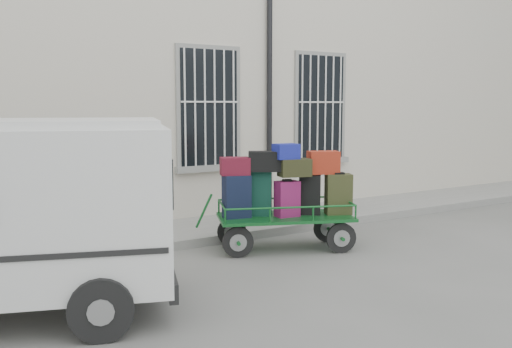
{
  "coord_description": "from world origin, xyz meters",
  "views": [
    {
      "loc": [
        -5.42,
        -6.83,
        2.31
      ],
      "look_at": [
        -0.56,
        1.0,
        1.19
      ],
      "focal_mm": 40.0,
      "sensor_mm": 36.0,
      "label": 1
    }
  ],
  "objects": [
    {
      "name": "ground",
      "position": [
        0.0,
        0.0,
        0.0
      ],
      "size": [
        80.0,
        80.0,
        0.0
      ],
      "primitive_type": "plane",
      "color": "#60605B",
      "rests_on": "ground"
    },
    {
      "name": "building",
      "position": [
        0.0,
        5.5,
        3.0
      ],
      "size": [
        24.0,
        5.15,
        6.0
      ],
      "color": "beige",
      "rests_on": "ground"
    },
    {
      "name": "sidewalk",
      "position": [
        0.0,
        2.2,
        0.07
      ],
      "size": [
        24.0,
        1.7,
        0.15
      ],
      "primitive_type": "cube",
      "color": "gray",
      "rests_on": "ground"
    },
    {
      "name": "luggage_cart",
      "position": [
        -0.31,
        0.52,
        0.89
      ],
      "size": [
        2.49,
        1.68,
        1.7
      ],
      "rotation": [
        0.0,
        0.0,
        -0.38
      ],
      "color": "black",
      "rests_on": "ground"
    }
  ]
}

